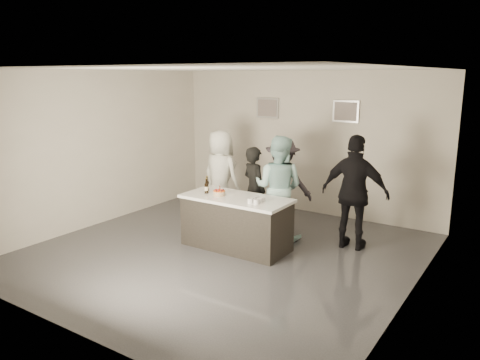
{
  "coord_description": "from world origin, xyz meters",
  "views": [
    {
      "loc": [
        4.3,
        -6.02,
        2.91
      ],
      "look_at": [
        0.0,
        0.5,
        1.15
      ],
      "focal_mm": 35.0,
      "sensor_mm": 36.0,
      "label": 1
    }
  ],
  "objects_px": {
    "beer_bottle_a": "(207,184)",
    "person_main_black": "(254,189)",
    "person_main_blue": "(278,188)",
    "person_guest_left": "(221,175)",
    "beer_bottle_b": "(206,186)",
    "person_guest_back": "(282,183)",
    "person_guest_right": "(355,193)",
    "cake": "(219,193)",
    "bar_counter": "(236,222)"
  },
  "relations": [
    {
      "from": "person_main_blue",
      "to": "person_guest_left",
      "type": "xyz_separation_m",
      "value": [
        -1.51,
        0.33,
        -0.02
      ]
    },
    {
      "from": "person_main_blue",
      "to": "beer_bottle_a",
      "type": "bearing_deg",
      "value": 29.12
    },
    {
      "from": "cake",
      "to": "beer_bottle_a",
      "type": "bearing_deg",
      "value": 158.23
    },
    {
      "from": "person_guest_right",
      "to": "person_guest_back",
      "type": "distance_m",
      "value": 1.59
    },
    {
      "from": "person_main_black",
      "to": "person_guest_back",
      "type": "xyz_separation_m",
      "value": [
        0.36,
        0.44,
        0.07
      ]
    },
    {
      "from": "beer_bottle_b",
      "to": "person_main_black",
      "type": "bearing_deg",
      "value": 72.51
    },
    {
      "from": "person_guest_right",
      "to": "cake",
      "type": "bearing_deg",
      "value": 27.63
    },
    {
      "from": "person_main_blue",
      "to": "person_guest_left",
      "type": "bearing_deg",
      "value": -20.78
    },
    {
      "from": "person_guest_left",
      "to": "beer_bottle_b",
      "type": "bearing_deg",
      "value": 125.08
    },
    {
      "from": "person_main_black",
      "to": "cake",
      "type": "bearing_deg",
      "value": 111.14
    },
    {
      "from": "cake",
      "to": "person_guest_right",
      "type": "height_order",
      "value": "person_guest_right"
    },
    {
      "from": "beer_bottle_a",
      "to": "person_main_blue",
      "type": "relative_size",
      "value": 0.14
    },
    {
      "from": "person_guest_left",
      "to": "person_guest_back",
      "type": "distance_m",
      "value": 1.31
    },
    {
      "from": "bar_counter",
      "to": "person_guest_back",
      "type": "relative_size",
      "value": 1.06
    },
    {
      "from": "beer_bottle_b",
      "to": "person_guest_left",
      "type": "bearing_deg",
      "value": 115.46
    },
    {
      "from": "person_main_black",
      "to": "person_guest_back",
      "type": "relative_size",
      "value": 0.92
    },
    {
      "from": "cake",
      "to": "person_guest_right",
      "type": "xyz_separation_m",
      "value": [
        1.97,
        1.16,
        0.04
      ]
    },
    {
      "from": "bar_counter",
      "to": "person_main_blue",
      "type": "relative_size",
      "value": 0.99
    },
    {
      "from": "beer_bottle_a",
      "to": "beer_bottle_b",
      "type": "height_order",
      "value": "same"
    },
    {
      "from": "cake",
      "to": "person_guest_back",
      "type": "height_order",
      "value": "person_guest_back"
    },
    {
      "from": "person_main_black",
      "to": "person_guest_back",
      "type": "distance_m",
      "value": 0.57
    },
    {
      "from": "person_main_blue",
      "to": "person_guest_right",
      "type": "relative_size",
      "value": 0.96
    },
    {
      "from": "beer_bottle_a",
      "to": "person_guest_left",
      "type": "height_order",
      "value": "person_guest_left"
    },
    {
      "from": "beer_bottle_b",
      "to": "cake",
      "type": "bearing_deg",
      "value": 0.03
    },
    {
      "from": "beer_bottle_a",
      "to": "person_main_black",
      "type": "relative_size",
      "value": 0.16
    },
    {
      "from": "person_guest_left",
      "to": "person_guest_back",
      "type": "xyz_separation_m",
      "value": [
        1.29,
        0.23,
        -0.04
      ]
    },
    {
      "from": "beer_bottle_b",
      "to": "person_guest_right",
      "type": "bearing_deg",
      "value": 27.36
    },
    {
      "from": "person_main_blue",
      "to": "person_guest_right",
      "type": "bearing_deg",
      "value": -178.34
    },
    {
      "from": "beer_bottle_a",
      "to": "person_guest_back",
      "type": "relative_size",
      "value": 0.15
    },
    {
      "from": "person_guest_left",
      "to": "person_main_blue",
      "type": "bearing_deg",
      "value": 177.25
    },
    {
      "from": "person_main_blue",
      "to": "person_guest_back",
      "type": "xyz_separation_m",
      "value": [
        -0.23,
        0.56,
        -0.06
      ]
    },
    {
      "from": "beer_bottle_b",
      "to": "person_main_blue",
      "type": "xyz_separation_m",
      "value": [
        0.91,
        0.93,
        -0.09
      ]
    },
    {
      "from": "person_main_black",
      "to": "person_guest_right",
      "type": "relative_size",
      "value": 0.82
    },
    {
      "from": "person_main_black",
      "to": "person_guest_right",
      "type": "distance_m",
      "value": 1.93
    },
    {
      "from": "cake",
      "to": "beer_bottle_a",
      "type": "xyz_separation_m",
      "value": [
        -0.37,
        0.15,
        0.09
      ]
    },
    {
      "from": "bar_counter",
      "to": "person_main_blue",
      "type": "distance_m",
      "value": 1.04
    },
    {
      "from": "person_guest_back",
      "to": "bar_counter",
      "type": "bearing_deg",
      "value": 67.19
    },
    {
      "from": "cake",
      "to": "bar_counter",
      "type": "bearing_deg",
      "value": 13.85
    },
    {
      "from": "beer_bottle_b",
      "to": "person_guest_left",
      "type": "height_order",
      "value": "person_guest_left"
    },
    {
      "from": "cake",
      "to": "person_guest_back",
      "type": "xyz_separation_m",
      "value": [
        0.41,
        1.49,
        -0.06
      ]
    },
    {
      "from": "bar_counter",
      "to": "beer_bottle_a",
      "type": "bearing_deg",
      "value": 173.62
    },
    {
      "from": "person_main_black",
      "to": "person_main_blue",
      "type": "relative_size",
      "value": 0.86
    },
    {
      "from": "bar_counter",
      "to": "person_guest_back",
      "type": "bearing_deg",
      "value": 85.36
    },
    {
      "from": "cake",
      "to": "person_main_blue",
      "type": "bearing_deg",
      "value": 55.35
    },
    {
      "from": "beer_bottle_b",
      "to": "person_main_black",
      "type": "relative_size",
      "value": 0.16
    },
    {
      "from": "person_guest_left",
      "to": "person_guest_right",
      "type": "relative_size",
      "value": 0.94
    },
    {
      "from": "person_guest_left",
      "to": "person_guest_back",
      "type": "bearing_deg",
      "value": -160.33
    },
    {
      "from": "person_main_black",
      "to": "bar_counter",
      "type": "bearing_deg",
      "value": 128.19
    },
    {
      "from": "cake",
      "to": "person_guest_left",
      "type": "height_order",
      "value": "person_guest_left"
    },
    {
      "from": "person_guest_back",
      "to": "beer_bottle_b",
      "type": "bearing_deg",
      "value": 47.0
    }
  ]
}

